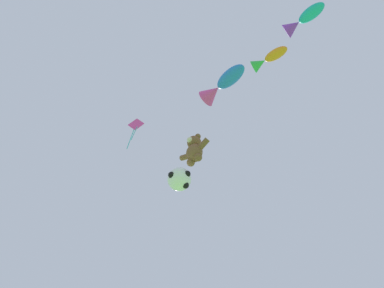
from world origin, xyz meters
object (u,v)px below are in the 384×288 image
object	(u,v)px
fish_kite_tangerine	(267,59)
diamond_kite	(135,127)
soccer_ball_kite	(180,179)
fish_kite_teal	(302,20)
teddy_bear_kite	(194,150)
fish_kite_cobalt	(221,85)

from	to	relation	value
fish_kite_tangerine	diamond_kite	distance (m)	7.28
soccer_ball_kite	diamond_kite	size ratio (longest dim) A/B	0.44
diamond_kite	fish_kite_teal	bearing A→B (deg)	6.51
teddy_bear_kite	fish_kite_tangerine	distance (m)	4.87
fish_kite_cobalt	fish_kite_tangerine	bearing A→B (deg)	9.42
soccer_ball_kite	fish_kite_cobalt	xyz separation A→B (m)	(2.84, -0.39, 3.55)
teddy_bear_kite	fish_kite_tangerine	world-z (taller)	fish_kite_tangerine
fish_kite_tangerine	diamond_kite	world-z (taller)	diamond_kite
teddy_bear_kite	fish_kite_teal	distance (m)	6.70
teddy_bear_kite	fish_kite_teal	bearing A→B (deg)	-5.33
teddy_bear_kite	fish_kite_cobalt	size ratio (longest dim) A/B	0.74
fish_kite_tangerine	diamond_kite	bearing A→B (deg)	-169.59
fish_kite_cobalt	teddy_bear_kite	bearing A→B (deg)	163.72
soccer_ball_kite	teddy_bear_kite	bearing A→B (deg)	26.52
fish_kite_tangerine	fish_kite_teal	world-z (taller)	fish_kite_teal
soccer_ball_kite	fish_kite_tangerine	bearing A→B (deg)	-0.34
fish_kite_tangerine	fish_kite_teal	bearing A→B (deg)	-8.76
soccer_ball_kite	fish_kite_cobalt	world-z (taller)	fish_kite_cobalt
teddy_bear_kite	fish_kite_tangerine	size ratio (longest dim) A/B	1.08
fish_kite_tangerine	fish_kite_cobalt	bearing A→B (deg)	-170.58
fish_kite_teal	diamond_kite	world-z (taller)	diamond_kite
soccer_ball_kite	fish_kite_cobalt	bearing A→B (deg)	-7.89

